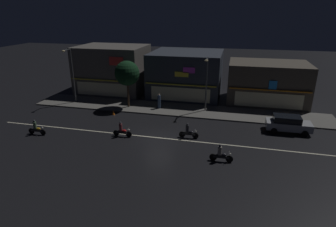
% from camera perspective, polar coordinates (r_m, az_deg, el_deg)
% --- Properties ---
extents(ground_plane, '(140.00, 140.00, 0.00)m').
position_cam_1_polar(ground_plane, '(26.95, -1.94, -4.99)').
color(ground_plane, black).
extents(lane_divider_stripe, '(34.42, 0.16, 0.01)m').
position_cam_1_polar(lane_divider_stripe, '(26.94, -1.94, -4.98)').
color(lane_divider_stripe, beige).
rests_on(lane_divider_stripe, ground).
extents(sidewalk_far, '(36.23, 4.70, 0.14)m').
position_cam_1_polar(sidewalk_far, '(34.39, 1.70, 0.87)').
color(sidewalk_far, '#5B5954').
rests_on(sidewalk_far, ground).
extents(storefront_left_block, '(9.61, 7.61, 6.75)m').
position_cam_1_polar(storefront_left_block, '(42.44, -11.19, 8.87)').
color(storefront_left_block, '#56514C').
rests_on(storefront_left_block, ground).
extents(storefront_center_block, '(9.67, 9.22, 6.15)m').
position_cam_1_polar(storefront_center_block, '(40.09, 3.78, 8.11)').
color(storefront_center_block, '#2D333D').
rests_on(storefront_center_block, ground).
extents(storefront_right_block, '(9.89, 6.98, 5.30)m').
position_cam_1_polar(storefront_right_block, '(38.80, 19.57, 5.92)').
color(storefront_right_block, '#4C443A').
rests_on(storefront_right_block, ground).
extents(streetlamp_west, '(0.44, 1.64, 6.98)m').
position_cam_1_polar(streetlamp_west, '(37.84, -19.13, 8.16)').
color(streetlamp_west, '#47494C').
rests_on(streetlamp_west, sidewalk_far).
extents(streetlamp_mid, '(0.44, 1.64, 6.42)m').
position_cam_1_polar(streetlamp_mid, '(32.87, 7.85, 6.86)').
color(streetlamp_mid, '#47494C').
rests_on(streetlamp_mid, sidewalk_far).
extents(pedestrian_on_sidewalk, '(0.38, 0.38, 1.83)m').
position_cam_1_polar(pedestrian_on_sidewalk, '(34.36, -1.83, 2.46)').
color(pedestrian_on_sidewalk, '#334766').
rests_on(pedestrian_on_sidewalk, sidewalk_far).
extents(street_tree, '(3.01, 3.01, 5.76)m').
position_cam_1_polar(street_tree, '(34.39, -8.37, 8.12)').
color(street_tree, '#473323').
rests_on(street_tree, sidewalk_far).
extents(parked_car_near_kerb, '(4.30, 1.98, 1.67)m').
position_cam_1_polar(parked_car_near_kerb, '(30.43, 23.32, -1.91)').
color(parked_car_near_kerb, '#9EA0A5').
rests_on(parked_car_near_kerb, ground).
extents(motorcycle_lead, '(1.90, 0.60, 1.52)m').
position_cam_1_polar(motorcycle_lead, '(27.36, -9.42, -3.41)').
color(motorcycle_lead, black).
rests_on(motorcycle_lead, ground).
extents(motorcycle_following, '(1.90, 0.60, 1.52)m').
position_cam_1_polar(motorcycle_following, '(30.34, -25.34, -2.76)').
color(motorcycle_following, black).
rests_on(motorcycle_following, ground).
extents(motorcycle_opposite_lane, '(1.90, 0.60, 1.52)m').
position_cam_1_polar(motorcycle_opposite_lane, '(26.76, 4.16, -3.73)').
color(motorcycle_opposite_lane, black).
rests_on(motorcycle_opposite_lane, ground).
extents(motorcycle_trailing_far, '(1.90, 0.60, 1.52)m').
position_cam_1_polar(motorcycle_trailing_far, '(23.09, 10.73, -8.19)').
color(motorcycle_trailing_far, black).
rests_on(motorcycle_trailing_far, ground).
extents(traffic_cone, '(0.36, 0.36, 0.55)m').
position_cam_1_polar(traffic_cone, '(33.32, -11.11, 0.20)').
color(traffic_cone, orange).
rests_on(traffic_cone, ground).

